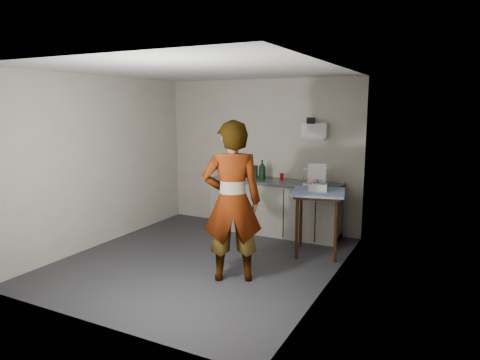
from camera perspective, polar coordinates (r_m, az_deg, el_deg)
The scene contains 15 objects.
ground at distance 6.15m, azimuth -5.10°, elevation -10.60°, with size 4.00×4.00×0.00m, color #2B2B30.
wall_back at distance 7.57m, azimuth 2.78°, elevation 3.44°, with size 3.60×0.02×2.60m, color beige.
wall_right at distance 5.11m, azimuth 11.95°, elevation 0.11°, with size 0.02×4.00×2.60m, color beige.
wall_left at distance 6.94m, azimuth -17.91°, elevation 2.39°, with size 0.02×4.00×2.60m, color beige.
ceiling at distance 5.78m, azimuth -5.50°, elevation 14.27°, with size 3.60×4.00×0.01m, color white.
kitchen_counter at distance 7.30m, azimuth 4.65°, elevation -3.78°, with size 2.24×0.62×0.91m.
wall_shelf at distance 7.11m, azimuth 9.98°, elevation 6.50°, with size 0.42×0.18×0.37m.
side_table at distance 6.25m, azimuth 10.39°, elevation -2.53°, with size 0.88×0.88×0.94m.
standing_man at distance 5.21m, azimuth -1.06°, elevation -2.91°, with size 0.73×0.48×1.99m, color #B2A593.
soap_bottle at distance 7.20m, azimuth 2.97°, elevation 1.33°, with size 0.13×0.13×0.34m, color black.
soda_can at distance 7.19m, azimuth 5.59°, elevation 0.43°, with size 0.07×0.07×0.12m, color red.
dark_bottle at distance 7.31m, azimuth 2.12°, elevation 1.07°, with size 0.07×0.07×0.24m, color black.
paper_towel at distance 7.56m, azimuth -1.90°, elevation 1.56°, with size 0.17×0.17×0.30m.
dish_rack at distance 6.96m, azimuth 10.06°, elevation -0.03°, with size 0.37×0.27×0.26m.
bakery_box at distance 6.25m, azimuth 10.23°, elevation -0.62°, with size 0.34×0.35×0.37m.
Camera 1 is at (3.08, -4.87, 2.15)m, focal length 32.00 mm.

